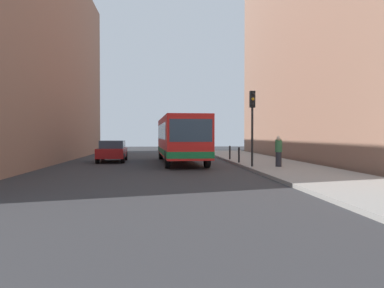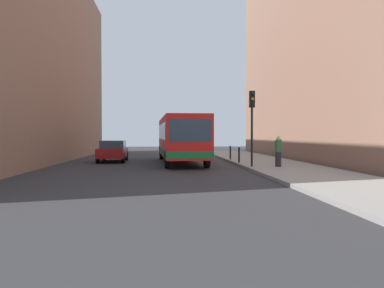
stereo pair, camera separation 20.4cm
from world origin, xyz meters
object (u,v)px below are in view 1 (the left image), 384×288
(traffic_light, at_px, (252,114))
(car_beside_bus, at_px, (113,150))
(bollard_near, at_px, (239,155))
(pedestrian_mid_sidewalk, at_px, (278,149))
(bus, at_px, (180,137))
(bollard_mid, at_px, (230,153))
(pedestrian_near_signal, at_px, (279,152))

(traffic_light, bearing_deg, car_beside_bus, 141.97)
(car_beside_bus, relative_size, bollard_near, 4.68)
(bollard_near, distance_m, pedestrian_mid_sidewalk, 2.49)
(car_beside_bus, bearing_deg, traffic_light, 140.45)
(bus, distance_m, car_beside_bus, 4.97)
(car_beside_bus, bearing_deg, bollard_mid, 175.57)
(pedestrian_near_signal, relative_size, pedestrian_mid_sidewalk, 0.98)
(pedestrian_near_signal, bearing_deg, bollard_mid, 148.89)
(bus, relative_size, car_beside_bus, 2.50)
(car_beside_bus, height_order, bollard_near, car_beside_bus)
(car_beside_bus, relative_size, bollard_mid, 4.68)
(bollard_mid, height_order, pedestrian_mid_sidewalk, pedestrian_mid_sidewalk)
(car_beside_bus, relative_size, pedestrian_near_signal, 2.75)
(car_beside_bus, relative_size, traffic_light, 1.08)
(bollard_near, distance_m, bollard_mid, 3.09)
(bus, height_order, bollard_mid, bus)
(bus, height_order, pedestrian_mid_sidewalk, bus)
(car_beside_bus, distance_m, pedestrian_near_signal, 11.83)
(bollard_mid, bearing_deg, car_beside_bus, 177.09)
(bus, xyz_separation_m, bollard_near, (3.55, -2.07, -1.10))
(car_beside_bus, height_order, bollard_mid, car_beside_bus)
(bus, xyz_separation_m, pedestrian_near_signal, (5.05, -5.31, -0.77))
(bus, relative_size, traffic_light, 2.71)
(traffic_light, distance_m, bollard_near, 3.83)
(car_beside_bus, height_order, pedestrian_mid_sidewalk, pedestrian_mid_sidewalk)
(pedestrian_mid_sidewalk, bearing_deg, traffic_light, 7.29)
(car_beside_bus, xyz_separation_m, pedestrian_mid_sidewalk, (10.68, -3.67, 0.19))
(bollard_near, bearing_deg, bus, 149.75)
(bus, xyz_separation_m, pedestrian_mid_sidewalk, (6.02, -2.24, -0.75))
(bollard_near, relative_size, pedestrian_mid_sidewalk, 0.57)
(bus, relative_size, bollard_mid, 11.71)
(bus, bearing_deg, pedestrian_near_signal, 130.80)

